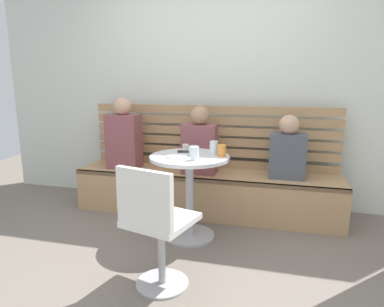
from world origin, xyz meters
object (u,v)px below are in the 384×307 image
Objects in this scene: cup_glass_tall at (214,148)px; plate_small at (177,157)px; phone_on_table at (185,152)px; cup_tumbler_orange at (222,151)px; cafe_table at (190,181)px; cup_glass_short at (193,151)px; person_child_left at (288,151)px; person_child_middle at (200,144)px; cup_water_clear at (195,153)px; white_chair at (155,224)px; cup_espresso_small at (186,147)px; booth_bench at (206,193)px; person_adult at (124,137)px.

cup_glass_tall is 0.71× the size of plate_small.
cup_tumbler_orange is at bearing -119.85° from phone_on_table.
cup_glass_short is (0.03, 0.03, 0.26)m from cafe_table.
plate_small is (-0.90, -0.69, 0.04)m from person_child_left.
person_child_middle reaches higher than person_child_left.
person_child_middle reaches higher than cup_glass_tall.
cup_glass_tall is (0.11, 0.24, 0.01)m from cup_water_clear.
cup_glass_tall is at bearing 146.64° from cup_tumbler_orange.
white_chair reaches higher than plate_small.
cup_water_clear is at bearing -114.64° from cup_glass_tall.
cafe_table is 7.40× the size of cup_tumbler_orange.
person_child_middle is at bearing 100.07° from cup_water_clear.
person_child_left is at bearing 22.33° from cup_espresso_small.
cup_glass_short is at bearing 107.60° from cup_water_clear.
person_child_left is (0.83, 1.41, 0.24)m from white_chair.
cup_glass_short is at bearing 47.79° from cafe_table.
cup_glass_short is 0.47× the size of plate_small.
phone_on_table is at bearing 169.69° from cup_glass_tall.
phone_on_table is (-0.10, 0.11, -0.04)m from cup_glass_short.
phone_on_table is at bearing 163.78° from cup_tumbler_orange.
cup_glass_short is 0.16m from phone_on_table.
plate_small is at bearing 95.92° from white_chair.
cup_tumbler_orange is (0.37, -0.18, 0.02)m from cup_espresso_small.
booth_bench is at bearing 114.71° from cup_tumbler_orange.
person_child_middle is (-0.86, -0.04, 0.03)m from person_child_left.
white_chair is 8.50× the size of cup_tumbler_orange.
person_adult is 1.19m from cup_water_clear.
person_adult is at bearing 179.54° from person_child_middle.
cup_tumbler_orange reaches higher than cafe_table.
white_chair reaches higher than phone_on_table.
phone_on_table is at bearing -75.85° from cup_espresso_small.
person_adult reaches higher than phone_on_table.
person_child_left is at bearing 36.28° from cafe_table.
cafe_table is at bearing 48.10° from plate_small.
cup_water_clear is (0.09, 0.67, 0.33)m from white_chair.
booth_bench is 22.50× the size of cup_glass_tall.
cup_water_clear reaches higher than cup_espresso_small.
cafe_table is 1.21× the size of person_child_left.
cup_water_clear is at bearing 82.01° from white_chair.
person_child_left reaches higher than plate_small.
person_child_left is 0.99m from cup_espresso_small.
plate_small is at bearing 163.60° from cup_water_clear.
cup_water_clear is 0.26m from cup_tumbler_orange.
cup_glass_tall reaches higher than cup_tumbler_orange.
booth_bench is 3.98× the size of person_child_middle.
person_adult is at bearing 143.47° from cup_water_clear.
cup_espresso_small reaches higher than booth_bench.
cafe_table is 1.03m from person_child_left.
cafe_table is 0.28m from phone_on_table.
cup_glass_tall reaches higher than white_chair.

